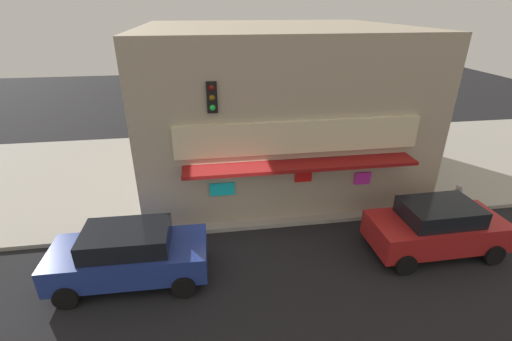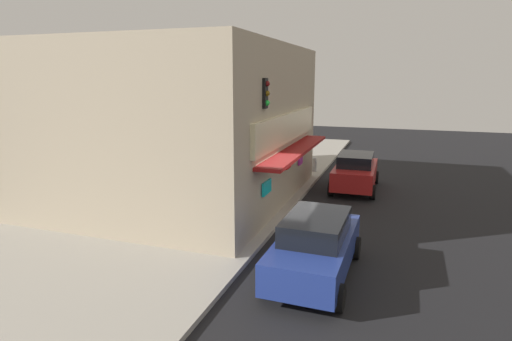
% 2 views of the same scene
% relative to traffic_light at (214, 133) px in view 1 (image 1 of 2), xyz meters
% --- Properties ---
extents(ground_plane, '(63.51, 63.51, 0.00)m').
position_rel_traffic_light_xyz_m(ground_plane, '(0.46, -0.56, -3.46)').
color(ground_plane, black).
extents(sidewalk, '(42.34, 10.02, 0.15)m').
position_rel_traffic_light_xyz_m(sidewalk, '(0.46, 4.45, -3.39)').
color(sidewalk, '#A39E93').
rests_on(sidewalk, ground_plane).
extents(corner_building, '(10.73, 10.57, 6.25)m').
position_rel_traffic_light_xyz_m(corner_building, '(2.79, 4.64, -0.19)').
color(corner_building, tan).
rests_on(corner_building, sidewalk).
extents(traffic_light, '(0.32, 0.58, 5.18)m').
position_rel_traffic_light_xyz_m(traffic_light, '(0.00, 0.00, 0.00)').
color(traffic_light, black).
rests_on(traffic_light, sidewalk).
extents(fire_hydrant, '(0.50, 0.26, 0.78)m').
position_rel_traffic_light_xyz_m(fire_hydrant, '(9.27, -0.08, -2.94)').
color(fire_hydrant, '#B2B2B7').
rests_on(fire_hydrant, sidewalk).
extents(trash_can, '(0.55, 0.55, 0.91)m').
position_rel_traffic_light_xyz_m(trash_can, '(-1.62, 1.05, -2.86)').
color(trash_can, '#2D2D2D').
rests_on(trash_can, sidewalk).
extents(pedestrian, '(0.53, 0.46, 1.77)m').
position_rel_traffic_light_xyz_m(pedestrian, '(2.22, 0.51, -2.34)').
color(pedestrian, navy).
rests_on(pedestrian, sidewalk).
extents(potted_plant_by_doorway, '(0.69, 0.69, 0.97)m').
position_rel_traffic_light_xyz_m(potted_plant_by_doorway, '(0.06, 1.53, -2.76)').
color(potted_plant_by_doorway, brown).
rests_on(potted_plant_by_doorway, sidewalk).
extents(parked_car_blue, '(4.31, 2.06, 1.67)m').
position_rel_traffic_light_xyz_m(parked_car_blue, '(-2.58, -2.46, -2.61)').
color(parked_car_blue, navy).
rests_on(parked_car_blue, ground_plane).
extents(parked_car_red, '(4.13, 2.05, 1.69)m').
position_rel_traffic_light_xyz_m(parked_car_red, '(6.68, -2.52, -2.59)').
color(parked_car_red, '#AD1E1E').
rests_on(parked_car_red, ground_plane).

